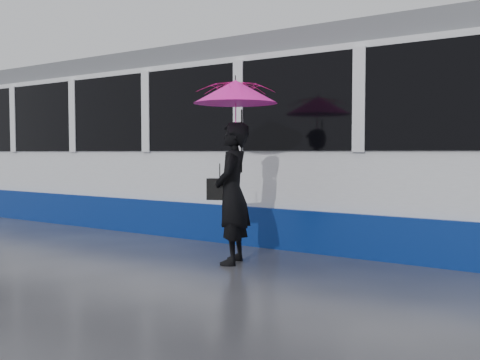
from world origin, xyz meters
The scene contains 6 objects.
ground centered at (0.00, 0.00, 0.00)m, with size 90.00×90.00×0.00m, color #28282D.
rails centered at (0.00, 2.50, 0.01)m, with size 34.00×1.51×0.02m.
tram centered at (2.29, 2.50, 1.64)m, with size 26.00×2.56×3.35m.
woman centered at (0.54, 0.02, 0.94)m, with size 0.68×0.45×1.87m, color black.
umbrella centered at (0.59, 0.02, 2.05)m, with size 1.44×1.44×1.26m.
handbag centered at (0.32, 0.04, 0.98)m, with size 0.36×0.26×0.47m.
Camera 1 is at (4.54, -5.77, 1.48)m, focal length 40.00 mm.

